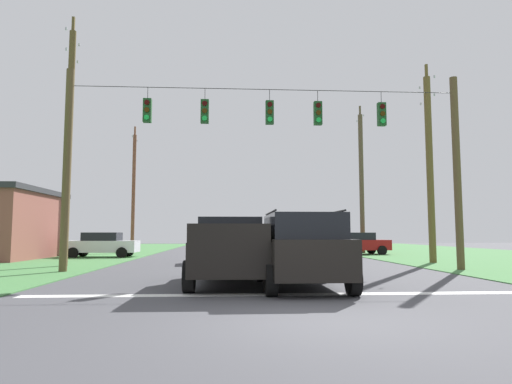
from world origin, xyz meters
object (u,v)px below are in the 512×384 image
object	(u,v)px
overhead_signal_span	(267,157)
utility_pole_far_right	(362,181)
pickup_truck	(230,250)
distant_car_crossing_white	(102,244)
suv_black	(301,248)
utility_pole_mid_left	(69,140)
utility_pole_far_left	(134,191)
distant_car_far_parked	(357,243)
utility_pole_mid_right	(430,164)
distant_car_oncoming	(217,247)

from	to	relation	value
overhead_signal_span	utility_pole_far_right	world-z (taller)	utility_pole_far_right
overhead_signal_span	pickup_truck	size ratio (longest dim) A/B	2.92
distant_car_crossing_white	suv_black	bearing A→B (deg)	-58.59
suv_black	utility_pole_mid_left	size ratio (longest dim) A/B	0.42
utility_pole_far_right	utility_pole_far_left	xyz separation A→B (m)	(-17.08, 1.56, -0.64)
pickup_truck	utility_pole_mid_left	distance (m)	11.36
utility_pole_mid_left	utility_pole_far_right	bearing A→B (deg)	35.17
distant_car_far_parked	utility_pole_far_right	bearing A→B (deg)	62.71
distant_car_far_parked	utility_pole_far_right	world-z (taller)	utility_pole_far_right
utility_pole_far_right	utility_pole_mid_left	distance (m)	20.99
utility_pole_mid_right	utility_pole_far_left	xyz separation A→B (m)	(-17.30, 12.48, -0.25)
distant_car_far_parked	utility_pole_mid_right	size ratio (longest dim) A/B	0.44
overhead_signal_span	suv_black	size ratio (longest dim) A/B	3.30
distant_car_far_parked	distant_car_oncoming	bearing A→B (deg)	-140.03
utility_pole_mid_right	utility_pole_mid_left	bearing A→B (deg)	-176.13
pickup_truck	suv_black	distance (m)	2.23
distant_car_oncoming	pickup_truck	bearing A→B (deg)	-86.26
distant_car_far_parked	utility_pole_far_right	xyz separation A→B (m)	(1.00, 1.94, 4.54)
distant_car_far_parked	utility_pole_mid_right	bearing A→B (deg)	-82.26
suv_black	distant_car_crossing_white	distance (m)	18.73
utility_pole_mid_right	pickup_truck	bearing A→B (deg)	-139.92
distant_car_far_parked	utility_pole_far_right	distance (m)	5.04
distant_car_crossing_white	distant_car_far_parked	size ratio (longest dim) A/B	0.97
distant_car_far_parked	utility_pole_far_right	size ratio (longest dim) A/B	0.40
distant_car_oncoming	suv_black	bearing A→B (deg)	-76.47
pickup_truck	distant_car_far_parked	size ratio (longest dim) A/B	1.22
suv_black	utility_pole_far_right	bearing A→B (deg)	68.95
utility_pole_far_right	utility_pole_mid_left	xyz separation A→B (m)	(-17.15, -12.09, 0.37)
distant_car_crossing_white	utility_pole_far_left	size ratio (longest dim) A/B	0.45
distant_car_oncoming	distant_car_far_parked	size ratio (longest dim) A/B	1.00
utility_pole_mid_right	distant_car_oncoming	bearing A→B (deg)	174.25
overhead_signal_span	distant_car_oncoming	size ratio (longest dim) A/B	3.56
utility_pole_mid_left	distant_car_far_parked	bearing A→B (deg)	32.14
suv_black	utility_pole_far_left	size ratio (longest dim) A/B	0.50
distant_car_oncoming	utility_pole_far_right	xyz separation A→B (m)	(10.42, 9.84, 4.54)
distant_car_far_parked	utility_pole_far_left	world-z (taller)	utility_pole_far_left
pickup_truck	utility_pole_far_right	world-z (taller)	utility_pole_far_right
pickup_truck	distant_car_crossing_white	distance (m)	16.81
distant_car_far_parked	utility_pole_mid_left	world-z (taller)	utility_pole_mid_left
utility_pole_far_left	pickup_truck	bearing A→B (deg)	-70.80
utility_pole_far_right	utility_pole_far_left	distance (m)	17.17
overhead_signal_span	utility_pole_mid_right	distance (m)	9.56
pickup_truck	distant_car_far_parked	xyz separation A→B (m)	(8.80, 17.40, -0.18)
distant_car_crossing_white	utility_pole_far_left	world-z (taller)	utility_pole_far_left
overhead_signal_span	distant_car_oncoming	bearing A→B (deg)	111.37
pickup_truck	utility_pole_far_right	xyz separation A→B (m)	(9.80, 19.34, 4.36)
suv_black	distant_car_oncoming	distance (m)	10.92
distant_car_oncoming	utility_pole_mid_right	xyz separation A→B (m)	(10.64, -1.07, 4.15)
suv_black	distant_car_crossing_white	world-z (taller)	suv_black
distant_car_crossing_white	utility_pole_mid_left	world-z (taller)	utility_pole_mid_left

